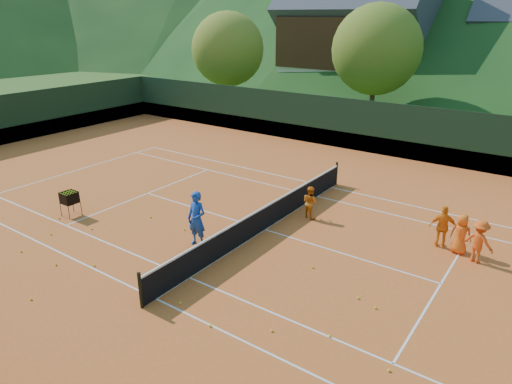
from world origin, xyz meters
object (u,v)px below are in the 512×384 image
Objects in this scene: student_d at (479,241)px; tennis_net at (265,217)px; ball_hopper at (69,198)px; chalet_left at (356,36)px; coach at (197,219)px; student_a at (310,202)px; student_c at (461,234)px; student_b at (443,227)px.

student_d is 7.24m from tennis_net.
chalet_left reaches higher than ball_hopper.
ball_hopper is at bearing -173.30° from coach.
student_c is at bearing -158.56° from student_a.
chalet_left is at bearing 108.43° from tennis_net.
student_d is at bearing 16.24° from tennis_net.
student_c is at bearing -59.45° from chalet_left.
chalet_left reaches higher than student_d.
student_b is 0.11× the size of chalet_left.
student_a is at bearing 16.91° from student_d.
coach is at bearing -74.82° from chalet_left.
ball_hopper is 0.07× the size of chalet_left.
student_c is (5.51, 0.39, 0.04)m from student_a.
coach is 2.70m from tennis_net.
student_d is at bearing -161.76° from student_a.
coach is at bearing 14.53° from student_b.
tennis_net is (-0.83, -1.93, -0.16)m from student_a.
tennis_net is (-6.34, -2.32, -0.20)m from student_c.
coach is 1.31× the size of student_b.
student_b is at bearing 30.88° from coach.
student_d is (8.17, 4.38, -0.26)m from coach.
student_c is 0.12× the size of tennis_net.
coach is at bearing 10.36° from ball_hopper.
ball_hopper is at bearing 37.28° from student_d.
student_d is 0.11× the size of chalet_left.
chalet_left is (-8.78, 32.35, 4.64)m from coach.
ball_hopper is (-13.38, -5.74, 0.05)m from student_c.
student_b reaches higher than student_a.
student_a is 5.52m from student_c.
tennis_net is at bearing 58.83° from coach.
chalet_left is at bearing 95.06° from ball_hopper.
student_d reaches higher than tennis_net.
student_a is 0.94× the size of student_c.
ball_hopper is at bearing -84.94° from chalet_left.
coach is at bearing 44.19° from student_d.
student_a is 4.92m from student_b.
student_b is 32.11m from chalet_left.
student_b is 0.63m from student_c.
coach is 33.84m from chalet_left.
student_a is (2.06, 4.28, -0.33)m from coach.
ball_hopper is at bearing 24.25° from student_c.
student_d is 1.46× the size of ball_hopper.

